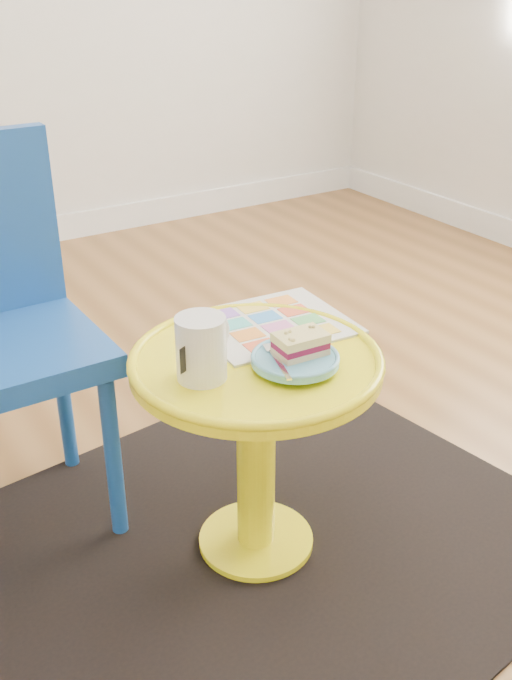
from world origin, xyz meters
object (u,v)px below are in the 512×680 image
newspaper (272,323)px  plate (295,360)px  mug (202,346)px  side_table (256,416)px

newspaper → plate: 0.20m
newspaper → mug: bearing=-149.0°
side_table → mug: 0.23m
mug → plate: mug is taller
mug → plate: 0.18m
side_table → newspaper: (0.11, 0.11, 0.14)m
newspaper → plate: size_ratio=1.88×
newspaper → mug: (-0.23, -0.12, 0.06)m
mug → newspaper: bearing=2.3°
side_table → mug: size_ratio=3.87×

